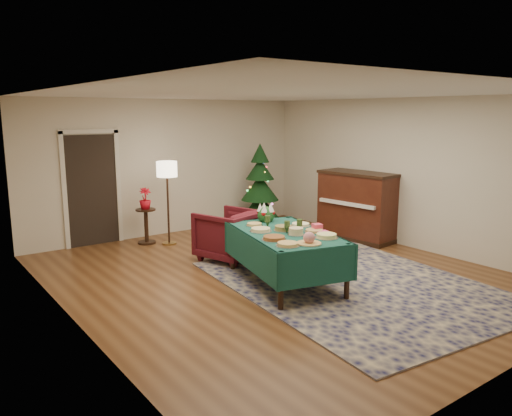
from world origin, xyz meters
TOP-DOWN VIEW (x-y plane):
  - room_shell at (0.00, 0.00)m, footprint 7.00×7.00m
  - doorway at (-1.60, 3.48)m, footprint 1.08×0.04m
  - rug at (0.61, -0.96)m, footprint 3.61×4.51m
  - buffet_table at (-0.15, -0.33)m, footprint 1.59×2.18m
  - platter_0 at (-0.61, -0.93)m, footprint 0.31×0.31m
  - platter_1 at (-0.34, -1.02)m, footprint 0.33×0.33m
  - platter_2 at (0.07, -0.93)m, footprint 0.32×0.32m
  - platter_3 at (-0.56, -0.58)m, footprint 0.34×0.34m
  - platter_4 at (-0.14, -0.55)m, footprint 0.23×0.23m
  - platter_5 at (0.17, -0.58)m, footprint 0.29×0.29m
  - platter_6 at (-0.41, -0.09)m, footprint 0.32×0.32m
  - platter_7 at (-0.12, -0.24)m, footprint 0.29×0.29m
  - platter_8 at (0.29, -0.16)m, footprint 0.30×0.30m
  - platter_9 at (-0.26, 0.26)m, footprint 0.25×0.25m
  - goblet_0 at (-0.18, 0.05)m, footprint 0.08×0.08m
  - goblet_1 at (0.04, -0.41)m, footprint 0.08×0.08m
  - goblet_2 at (-0.18, -0.40)m, footprint 0.08×0.08m
  - napkin_stack at (0.20, -0.73)m, footprint 0.19×0.19m
  - gift_box at (0.27, -0.54)m, footprint 0.15×0.15m
  - centerpiece at (0.07, 0.41)m, footprint 0.27×0.28m
  - armchair at (-0.12, 1.17)m, footprint 1.11×1.08m
  - floor_lamp at (-0.47, 2.69)m, footprint 0.38×0.38m
  - side_table at (-0.79, 2.97)m, footprint 0.37×0.37m
  - potted_plant at (-0.79, 2.97)m, footprint 0.22×0.40m
  - christmas_tree at (1.80, 2.86)m, footprint 1.20×1.20m
  - piano at (2.66, 0.86)m, footprint 0.86×1.59m

SIDE VIEW (x-z plane):
  - rug at x=0.61m, z-range 0.00..0.02m
  - side_table at x=-0.79m, z-range -0.01..0.65m
  - armchair at x=-0.12m, z-range 0.00..0.93m
  - buffet_table at x=-0.15m, z-range 0.23..0.99m
  - piano at x=2.66m, z-range -0.01..1.30m
  - potted_plant at x=-0.79m, z-range 0.66..0.89m
  - platter_5 at x=0.17m, z-range 0.76..0.80m
  - platter_8 at x=0.29m, z-range 0.76..0.80m
  - platter_9 at x=-0.26m, z-range 0.76..0.80m
  - napkin_stack at x=0.20m, z-range 0.76..0.80m
  - platter_0 at x=-0.61m, z-range 0.76..0.81m
  - platter_6 at x=-0.41m, z-range 0.76..0.81m
  - platter_3 at x=-0.56m, z-range 0.76..0.81m
  - platter_2 at x=0.07m, z-range 0.76..0.82m
  - platter_7 at x=-0.12m, z-range 0.76..0.84m
  - christmas_tree at x=1.80m, z-range -0.09..1.71m
  - platter_4 at x=-0.14m, z-range 0.76..0.87m
  - gift_box at x=0.27m, z-range 0.76..0.87m
  - platter_1 at x=-0.34m, z-range 0.75..0.91m
  - goblet_0 at x=-0.18m, z-range 0.77..0.95m
  - goblet_1 at x=0.04m, z-range 0.77..0.95m
  - goblet_2 at x=-0.18m, z-range 0.77..0.95m
  - centerpiece at x=0.07m, z-range 0.74..1.05m
  - doorway at x=-1.60m, z-range 0.02..2.18m
  - floor_lamp at x=-0.47m, z-range 0.54..2.10m
  - room_shell at x=0.00m, z-range -2.15..4.85m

